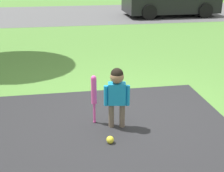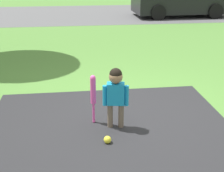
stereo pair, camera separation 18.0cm
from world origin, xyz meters
The scene contains 6 objects.
ground_plane centered at (0.00, 0.00, 0.00)m, with size 60.00×60.00×0.00m, color #518438.
street_strip centered at (0.00, 10.44, 0.00)m, with size 40.00×6.00×0.01m.
child centered at (-0.36, -0.39, 0.57)m, with size 0.36×0.19×0.88m.
baseball_bat centered at (-0.66, -0.22, 0.48)m, with size 0.08×0.08×0.73m.
sports_ball centered at (-0.52, -0.81, 0.05)m, with size 0.10×0.10×0.10m.
parked_car centered at (3.86, 9.26, 0.63)m, with size 4.04×2.12×1.35m.
Camera 1 is at (-1.08, -4.26, 2.17)m, focal length 50.00 mm.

